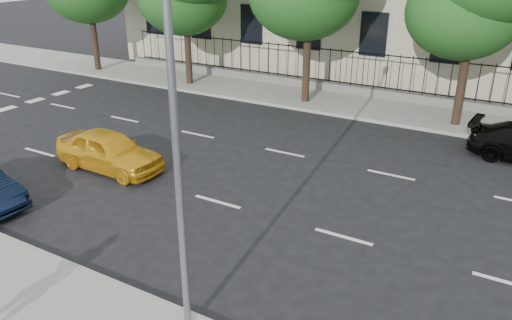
# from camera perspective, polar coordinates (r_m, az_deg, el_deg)

# --- Properties ---
(ground) EXTENTS (120.00, 120.00, 0.00)m
(ground) POSITION_cam_1_polar(r_m,az_deg,el_deg) (13.40, -10.42, -9.07)
(ground) COLOR black
(ground) RESTS_ON ground
(far_sidewalk) EXTENTS (60.00, 4.00, 0.15)m
(far_sidewalk) POSITION_cam_1_polar(r_m,az_deg,el_deg) (24.75, 10.64, 6.31)
(far_sidewalk) COLOR gray
(far_sidewalk) RESTS_ON ground
(lane_markings) EXTENTS (49.60, 4.62, 0.01)m
(lane_markings) POSITION_cam_1_polar(r_m,az_deg,el_deg) (16.82, -0.14, -1.67)
(lane_markings) COLOR silver
(lane_markings) RESTS_ON ground
(iron_fence) EXTENTS (30.00, 0.50, 2.20)m
(iron_fence) POSITION_cam_1_polar(r_m,az_deg,el_deg) (26.16, 12.01, 8.41)
(iron_fence) COLOR slate
(iron_fence) RESTS_ON far_sidewalk
(street_light) EXTENTS (0.25, 3.32, 8.05)m
(street_light) POSITION_cam_1_polar(r_m,az_deg,el_deg) (8.66, -7.41, 10.24)
(street_light) COLOR slate
(street_light) RESTS_ON near_sidewalk
(yellow_taxi) EXTENTS (4.03, 1.69, 1.36)m
(yellow_taxi) POSITION_cam_1_polar(r_m,az_deg,el_deg) (17.71, -16.44, 1.03)
(yellow_taxi) COLOR gold
(yellow_taxi) RESTS_ON ground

